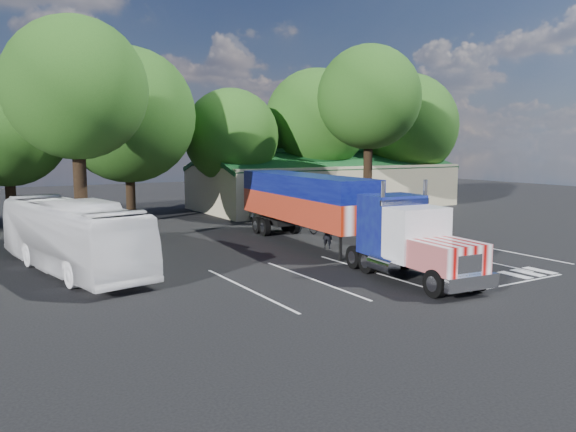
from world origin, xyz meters
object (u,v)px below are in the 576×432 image
semi_truck (326,207)px  woman (327,234)px  tour_bus (72,236)px  silver_sedan (270,211)px  bicycle (306,225)px

semi_truck → woman: (0.42, 0.47, -1.62)m
tour_bus → silver_sedan: tour_bus is taller
woman → bicycle: bearing=-52.4°
bicycle → tour_bus: size_ratio=0.16×
woman → tour_bus: bearing=52.2°
silver_sedan → tour_bus: bearing=128.7°
semi_truck → tour_bus: semi_truck is taller
semi_truck → silver_sedan: size_ratio=5.50×
woman → silver_sedan: 13.19m
bicycle → silver_sedan: 7.52m
semi_truck → silver_sedan: bearing=79.0°
woman → tour_bus: 13.58m
tour_bus → semi_truck: bearing=-18.3°
woman → silver_sedan: woman is taller
semi_truck → silver_sedan: 13.87m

